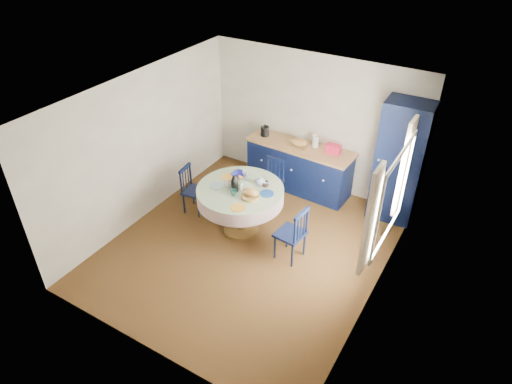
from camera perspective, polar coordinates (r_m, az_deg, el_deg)
floor at (r=7.30m, az=-0.95°, el=-6.90°), size 4.50×4.50×0.00m
ceiling at (r=5.97m, az=-1.17°, el=11.56°), size 4.50×4.50×0.00m
wall_back at (r=8.30m, az=7.22°, el=8.59°), size 4.00×0.02×2.50m
wall_left at (r=7.65m, az=-13.97°, el=5.49°), size 0.02×4.50×2.50m
wall_right at (r=5.93m, az=15.68°, el=-3.99°), size 0.02×4.50×2.50m
window at (r=6.02m, az=16.52°, el=-0.26°), size 0.10×1.74×1.45m
kitchen_counter at (r=8.47m, az=5.40°, el=3.21°), size 2.02×0.71×1.13m
pantry_cabinet at (r=7.75m, az=17.53°, el=3.54°), size 0.75×0.55×2.10m
dining_table at (r=7.20m, az=-1.93°, el=-0.42°), size 1.38×1.38×1.12m
chair_left at (r=7.92m, az=-7.89°, el=0.33°), size 0.40×0.42×0.85m
chair_far at (r=8.09m, az=2.03°, el=1.42°), size 0.39×0.37×0.83m
chair_right at (r=6.84m, az=4.59°, el=-5.18°), size 0.44×0.45×0.92m
mug_a at (r=7.15m, az=-3.50°, el=0.96°), size 0.13×0.13×0.10m
mug_b at (r=6.96m, az=-2.80°, el=-0.06°), size 0.10×0.10×0.09m
mug_c at (r=7.15m, az=1.20°, el=0.98°), size 0.11×0.11×0.09m
mug_d at (r=7.42m, az=-1.33°, el=2.30°), size 0.10×0.10×0.09m
cobalt_bowl at (r=7.42m, az=-2.10°, el=2.15°), size 0.24×0.24×0.06m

